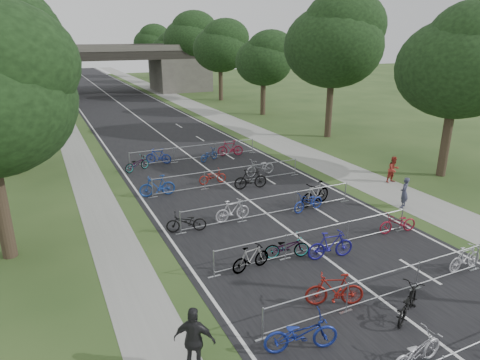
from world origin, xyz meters
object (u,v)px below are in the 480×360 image
object	(u,v)px
pedestrian_a	(404,193)
pedestrian_b	(393,170)
pedestrian_c	(195,340)
overpass_bridge	(105,70)

from	to	relation	value
pedestrian_a	pedestrian_b	distance (m)	4.02
pedestrian_b	pedestrian_a	bearing A→B (deg)	-126.84
pedestrian_a	pedestrian_c	xyz separation A→B (m)	(-13.60, -6.15, 0.15)
pedestrian_a	pedestrian_b	world-z (taller)	pedestrian_a
pedestrian_b	overpass_bridge	bearing A→B (deg)	100.47
pedestrian_a	pedestrian_b	bearing A→B (deg)	-157.32
pedestrian_c	pedestrian_a	bearing A→B (deg)	-121.41
pedestrian_a	pedestrian_c	size ratio (longest dim) A/B	0.84
pedestrian_a	pedestrian_b	xyz separation A→B (m)	(2.40, 3.23, -0.01)
pedestrian_b	pedestrian_c	world-z (taller)	pedestrian_c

